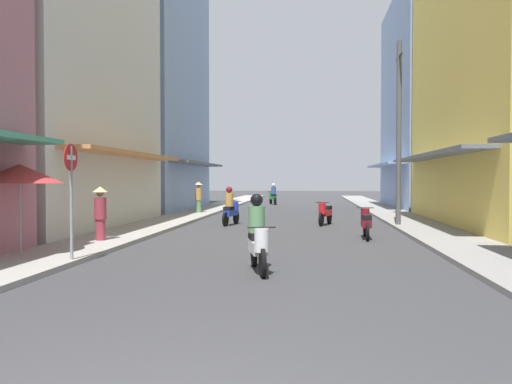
# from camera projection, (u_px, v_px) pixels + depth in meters

# --- Properties ---
(ground_plane) EXTENTS (111.25, 111.25, 0.00)m
(ground_plane) POSITION_uv_depth(u_px,v_px,m) (291.00, 217.00, 24.44)
(ground_plane) COLOR #38383A
(sidewalk_left) EXTENTS (2.13, 58.57, 0.12)m
(sidewalk_left) POSITION_uv_depth(u_px,v_px,m) (188.00, 215.00, 25.01)
(sidewalk_left) COLOR #9E9991
(sidewalk_left) RESTS_ON ground
(sidewalk_right) EXTENTS (2.13, 58.57, 0.12)m
(sidewalk_right) POSITION_uv_depth(u_px,v_px,m) (399.00, 217.00, 23.86)
(sidewalk_right) COLOR gray
(sidewalk_right) RESTS_ON ground
(building_left_mid) EXTENTS (7.05, 10.44, 16.92)m
(building_left_mid) POSITION_uv_depth(u_px,v_px,m) (42.00, 6.00, 18.91)
(building_left_mid) COLOR silver
(building_left_mid) RESTS_ON ground
(building_left_far) EXTENTS (7.05, 10.75, 15.45)m
(building_left_far) POSITION_uv_depth(u_px,v_px,m) (142.00, 83.00, 30.15)
(building_left_far) COLOR #8CA5CC
(building_left_far) RESTS_ON ground
(building_right_far) EXTENTS (7.05, 11.35, 13.65)m
(building_right_far) POSITION_uv_depth(u_px,v_px,m) (441.00, 102.00, 31.99)
(building_right_far) COLOR #8CA5CC
(building_right_far) RESTS_ON ground
(motorbike_blue) EXTENTS (0.61, 1.79, 1.58)m
(motorbike_blue) POSITION_uv_depth(u_px,v_px,m) (231.00, 208.00, 20.34)
(motorbike_blue) COLOR black
(motorbike_blue) RESTS_ON ground
(motorbike_maroon) EXTENTS (0.55, 1.81, 0.96)m
(motorbike_maroon) POSITION_uv_depth(u_px,v_px,m) (366.00, 223.00, 15.74)
(motorbike_maroon) COLOR black
(motorbike_maroon) RESTS_ON ground
(motorbike_green) EXTENTS (0.77, 1.73, 1.58)m
(motorbike_green) POSITION_uv_depth(u_px,v_px,m) (273.00, 195.00, 36.87)
(motorbike_green) COLOR black
(motorbike_green) RESTS_ON ground
(motorbike_white) EXTENTS (0.66, 1.77, 1.58)m
(motorbike_white) POSITION_uv_depth(u_px,v_px,m) (258.00, 237.00, 10.12)
(motorbike_white) COLOR black
(motorbike_white) RESTS_ON ground
(motorbike_red) EXTENTS (0.72, 1.75, 0.96)m
(motorbike_red) POSITION_uv_depth(u_px,v_px,m) (325.00, 213.00, 20.35)
(motorbike_red) COLOR black
(motorbike_red) RESTS_ON ground
(pedestrian_midway) EXTENTS (0.44, 0.44, 1.74)m
(pedestrian_midway) POSITION_uv_depth(u_px,v_px,m) (199.00, 196.00, 26.26)
(pedestrian_midway) COLOR #598C59
(pedestrian_midway) RESTS_ON ground
(pedestrian_far) EXTENTS (0.44, 0.44, 1.67)m
(pedestrian_far) POSITION_uv_depth(u_px,v_px,m) (100.00, 212.00, 14.31)
(pedestrian_far) COLOR #99333F
(pedestrian_far) RESTS_ON ground
(vendor_umbrella) EXTENTS (1.96, 1.96, 2.23)m
(vendor_umbrella) POSITION_uv_depth(u_px,v_px,m) (20.00, 174.00, 11.64)
(vendor_umbrella) COLOR #99999E
(vendor_umbrella) RESTS_ON ground
(utility_pole) EXTENTS (0.20, 1.20, 7.20)m
(utility_pole) POSITION_uv_depth(u_px,v_px,m) (399.00, 133.00, 19.28)
(utility_pole) COLOR #4C4C4F
(utility_pole) RESTS_ON ground
(street_sign_no_entry) EXTENTS (0.07, 0.60, 2.65)m
(street_sign_no_entry) POSITION_uv_depth(u_px,v_px,m) (71.00, 186.00, 10.88)
(street_sign_no_entry) COLOR gray
(street_sign_no_entry) RESTS_ON ground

